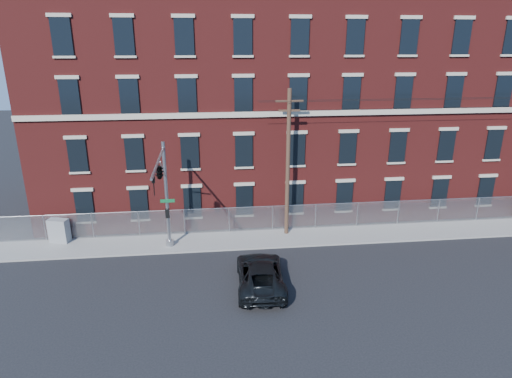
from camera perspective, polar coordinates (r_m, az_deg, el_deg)
The scene contains 8 objects.
ground at distance 25.87m, azimuth 1.75°, elevation -11.30°, with size 140.00×140.00×0.00m, color black.
sidewalk at distance 33.72m, azimuth 21.18°, elevation -5.09°, with size 65.00×3.00×0.12m, color gray.
mill_building at distance 39.49m, azimuth 16.69°, elevation 10.97°, with size 55.30×14.32×16.30m.
chain_link_fence at distance 34.42m, azimuth 20.41°, elevation -2.72°, with size 59.06×0.06×1.85m.
traffic_signal_mast at distance 25.63m, azimuth -12.24°, elevation 1.15°, with size 0.90×6.75×7.00m.
utility_pole_near at distance 29.27m, azimuth 4.19°, elevation 3.61°, with size 1.80×0.28×10.00m.
pickup_truck at distance 24.56m, azimuth 0.58°, elevation -11.00°, with size 2.52×5.47×1.52m, color black.
utility_cabinet at distance 32.18m, azimuth -24.29°, elevation -4.96°, with size 1.29×0.64×1.61m, color gray.
Camera 1 is at (-3.29, -22.17, 12.91)m, focal length 30.69 mm.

